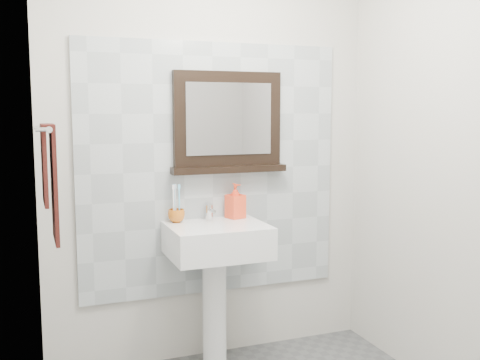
% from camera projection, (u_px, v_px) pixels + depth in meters
% --- Properties ---
extents(back_wall, '(2.00, 0.01, 2.50)m').
position_uv_depth(back_wall, '(212.00, 153.00, 3.36)').
color(back_wall, beige).
rests_on(back_wall, ground).
extents(left_wall, '(0.01, 2.20, 2.50)m').
position_uv_depth(left_wall, '(40.00, 182.00, 1.99)').
color(left_wall, beige).
rests_on(left_wall, ground).
extents(right_wall, '(0.01, 2.20, 2.50)m').
position_uv_depth(right_wall, '(480.00, 163.00, 2.70)').
color(right_wall, beige).
rests_on(right_wall, ground).
extents(splashback, '(1.60, 0.02, 1.50)m').
position_uv_depth(splashback, '(212.00, 170.00, 3.36)').
color(splashback, '#ABB5B9').
rests_on(splashback, back_wall).
extents(pedestal_sink, '(0.55, 0.44, 0.96)m').
position_uv_depth(pedestal_sink, '(217.00, 256.00, 3.20)').
color(pedestal_sink, white).
rests_on(pedestal_sink, ground).
extents(toothbrush_cup, '(0.11, 0.11, 0.08)m').
position_uv_depth(toothbrush_cup, '(176.00, 216.00, 3.24)').
color(toothbrush_cup, '#C36216').
rests_on(toothbrush_cup, pedestal_sink).
extents(toothbrushes, '(0.05, 0.04, 0.21)m').
position_uv_depth(toothbrushes, '(176.00, 201.00, 3.23)').
color(toothbrushes, white).
rests_on(toothbrushes, toothbrush_cup).
extents(soap_dispenser, '(0.12, 0.12, 0.21)m').
position_uv_depth(soap_dispenser, '(235.00, 201.00, 3.36)').
color(soap_dispenser, '#FD1E1D').
rests_on(soap_dispenser, pedestal_sink).
extents(framed_mirror, '(0.70, 0.11, 0.60)m').
position_uv_depth(framed_mirror, '(228.00, 125.00, 3.34)').
color(framed_mirror, black).
rests_on(framed_mirror, back_wall).
extents(towel_bar, '(0.07, 0.40, 0.03)m').
position_uv_depth(towel_bar, '(47.00, 128.00, 2.57)').
color(towel_bar, silver).
rests_on(towel_bar, left_wall).
extents(hand_towel, '(0.06, 0.30, 0.55)m').
position_uv_depth(hand_towel, '(50.00, 174.00, 2.60)').
color(hand_towel, black).
rests_on(hand_towel, towel_bar).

